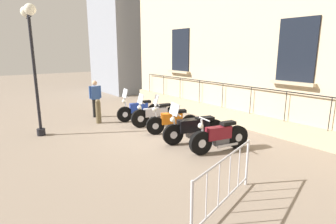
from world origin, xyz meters
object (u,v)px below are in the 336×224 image
(motorcycle_silver, at_px, (156,115))
(motorcycle_orange, at_px, (172,122))
(motorcycle_maroon, at_px, (219,137))
(lamppost, at_px, (32,45))
(bollard, at_px, (98,111))
(motorcycle_black, at_px, (194,128))
(pedestrian_standing, at_px, (95,97))
(motorcycle_blue, at_px, (139,110))
(crowd_barrier, at_px, (224,181))

(motorcycle_silver, height_order, motorcycle_orange, motorcycle_orange)
(motorcycle_maroon, distance_m, lamppost, 6.75)
(motorcycle_orange, bearing_deg, motorcycle_silver, -96.47)
(bollard, bearing_deg, motorcycle_black, 111.04)
(motorcycle_orange, bearing_deg, pedestrian_standing, -72.42)
(motorcycle_blue, height_order, pedestrian_standing, pedestrian_standing)
(motorcycle_blue, bearing_deg, motorcycle_maroon, 90.51)
(motorcycle_silver, bearing_deg, lamppost, -18.26)
(crowd_barrier, bearing_deg, lamppost, -75.79)
(bollard, xyz_separation_m, pedestrian_standing, (-0.33, -1.08, 0.42))
(motorcycle_black, bearing_deg, motorcycle_maroon, 92.77)
(lamppost, relative_size, crowd_barrier, 1.92)
(bollard, relative_size, pedestrian_standing, 0.61)
(lamppost, height_order, pedestrian_standing, lamppost)
(motorcycle_black, height_order, pedestrian_standing, pedestrian_standing)
(motorcycle_maroon, distance_m, pedestrian_standing, 6.40)
(motorcycle_blue, height_order, motorcycle_orange, motorcycle_orange)
(motorcycle_black, relative_size, motorcycle_maroon, 1.08)
(pedestrian_standing, bearing_deg, lamppost, 28.81)
(motorcycle_blue, relative_size, motorcycle_orange, 1.09)
(motorcycle_silver, relative_size, pedestrian_standing, 1.30)
(motorcycle_black, distance_m, crowd_barrier, 3.84)
(motorcycle_black, relative_size, bollard, 2.16)
(motorcycle_silver, bearing_deg, motorcycle_blue, -82.62)
(lamppost, relative_size, bollard, 4.35)
(crowd_barrier, bearing_deg, motorcycle_orange, -115.78)
(motorcycle_blue, xyz_separation_m, pedestrian_standing, (1.26, -1.67, 0.47))
(motorcycle_silver, relative_size, motorcycle_black, 0.99)
(motorcycle_blue, xyz_separation_m, lamppost, (3.88, -0.23, 2.65))
(motorcycle_maroon, bearing_deg, bollard, -72.50)
(motorcycle_orange, relative_size, crowd_barrier, 0.81)
(motorcycle_black, relative_size, pedestrian_standing, 1.31)
(motorcycle_blue, distance_m, motorcycle_black, 3.51)
(motorcycle_silver, bearing_deg, bollard, -44.31)
(motorcycle_blue, height_order, crowd_barrier, motorcycle_blue)
(motorcycle_maroon, xyz_separation_m, pedestrian_standing, (1.30, -6.24, 0.50))
(motorcycle_silver, distance_m, crowd_barrier, 6.06)
(motorcycle_blue, bearing_deg, lamppost, -3.33)
(motorcycle_blue, distance_m, pedestrian_standing, 2.14)
(motorcycle_blue, relative_size, crowd_barrier, 0.88)
(motorcycle_maroon, relative_size, crowd_barrier, 0.88)
(pedestrian_standing, bearing_deg, bollard, 73.04)
(motorcycle_orange, relative_size, bollard, 1.84)
(motorcycle_silver, distance_m, motorcycle_maroon, 3.48)
(motorcycle_silver, xyz_separation_m, bollard, (1.73, -1.69, 0.07))
(motorcycle_silver, height_order, crowd_barrier, motorcycle_silver)
(motorcycle_blue, height_order, bollard, motorcycle_blue)
(motorcycle_black, bearing_deg, pedestrian_standing, -76.43)
(motorcycle_silver, height_order, bollard, motorcycle_silver)
(motorcycle_blue, bearing_deg, bollard, -20.36)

